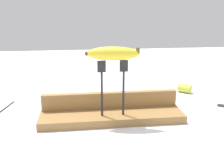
# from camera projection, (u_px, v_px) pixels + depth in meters

# --- Properties ---
(ground_plane) EXTENTS (3.00, 3.00, 0.00)m
(ground_plane) POSITION_uv_depth(u_px,v_px,m) (112.00, 120.00, 0.86)
(ground_plane) COLOR silver
(wooden_board) EXTENTS (0.47, 0.12, 0.03)m
(wooden_board) POSITION_uv_depth(u_px,v_px,m) (112.00, 117.00, 0.86)
(wooden_board) COLOR olive
(wooden_board) RESTS_ON ground
(board_backstop) EXTENTS (0.46, 0.02, 0.06)m
(board_backstop) POSITION_uv_depth(u_px,v_px,m) (110.00, 100.00, 0.89)
(board_backstop) COLOR olive
(board_backstop) RESTS_ON wooden_board
(fork_stand_center) EXTENTS (0.09, 0.01, 0.18)m
(fork_stand_center) POSITION_uv_depth(u_px,v_px,m) (113.00, 83.00, 0.81)
(fork_stand_center) COLOR black
(fork_stand_center) RESTS_ON wooden_board
(banana_raised_center) EXTENTS (0.17, 0.06, 0.04)m
(banana_raised_center) POSITION_uv_depth(u_px,v_px,m) (113.00, 54.00, 0.78)
(banana_raised_center) COLOR yellow
(banana_raised_center) RESTS_ON fork_stand_center
(banana_chunk_near) EXTENTS (0.07, 0.06, 0.04)m
(banana_chunk_near) POSITION_uv_depth(u_px,v_px,m) (185.00, 88.00, 1.14)
(banana_chunk_near) COLOR #B2C138
(banana_chunk_near) RESTS_ON ground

